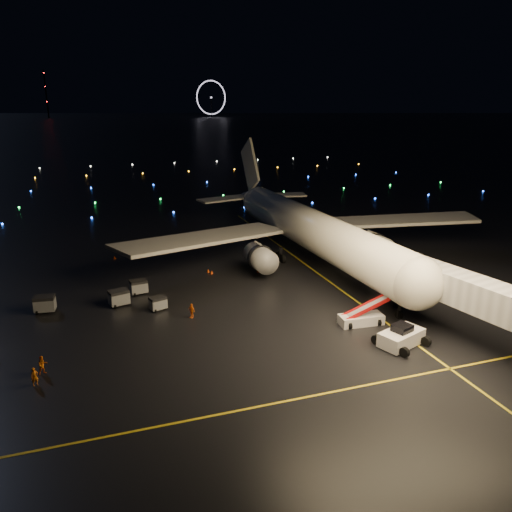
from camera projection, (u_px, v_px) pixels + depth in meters
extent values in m
plane|color=black|center=(111.00, 138.00, 320.70)|extent=(2000.00, 2000.00, 0.00)
cube|color=gold|center=(324.00, 278.00, 66.54)|extent=(0.25, 80.00, 0.02)
cube|color=gold|center=(269.00, 405.00, 38.72)|extent=(60.00, 0.25, 0.02)
cube|color=silver|center=(401.00, 335.00, 47.85)|extent=(5.06, 3.78, 2.16)
imported|color=orange|center=(35.00, 377.00, 41.15)|extent=(0.68, 0.57, 1.61)
imported|color=orange|center=(43.00, 365.00, 42.89)|extent=(0.99, 0.89, 1.68)
imported|color=orange|center=(192.00, 311.00, 54.06)|extent=(0.87, 1.03, 1.66)
cone|color=#E33F06|center=(258.00, 271.00, 68.63)|extent=(0.50, 0.50, 0.50)
cone|color=#E33F06|center=(212.00, 272.00, 68.05)|extent=(0.43, 0.43, 0.47)
cone|color=#E33F06|center=(208.00, 271.00, 68.68)|extent=(0.45, 0.45, 0.47)
cone|color=#E33F06|center=(115.00, 257.00, 74.44)|extent=(0.51, 0.51, 0.51)
cylinder|color=black|center=(46.00, 94.00, 690.92)|extent=(1.80, 1.80, 64.00)
cube|color=gray|center=(158.00, 303.00, 56.17)|extent=(2.07, 1.71, 1.52)
cube|color=gray|center=(139.00, 287.00, 60.86)|extent=(2.19, 1.67, 1.71)
cube|color=gray|center=(119.00, 298.00, 57.36)|extent=(2.50, 2.05, 1.84)
cube|color=gray|center=(45.00, 304.00, 55.55)|extent=(2.35, 1.78, 1.86)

